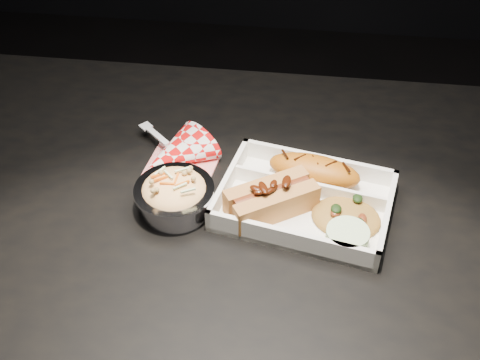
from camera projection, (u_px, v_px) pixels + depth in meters
The scene contains 8 objects.
dining_table at pixel (263, 255), 0.96m from camera, with size 1.20×0.80×0.75m.
food_tray at pixel (305, 203), 0.90m from camera, with size 0.28×0.23×0.04m.
fried_pastry at pixel (314, 170), 0.93m from camera, with size 0.14×0.06×0.04m, color #B05D11.
hotdog at pixel (271, 197), 0.88m from camera, with size 0.14×0.12×0.06m.
fried_rice_mound at pixel (347, 212), 0.87m from camera, with size 0.10×0.08×0.03m, color #AF7B33.
cupcake_liner at pixel (347, 238), 0.83m from camera, with size 0.06×0.06×0.03m, color beige.
foil_coleslaw_cup at pixel (174, 194), 0.89m from camera, with size 0.12×0.12×0.07m.
napkin_fork at pixel (177, 154), 0.98m from camera, with size 0.15×0.15×0.10m.
Camera 1 is at (0.04, -0.63, 1.39)m, focal length 45.00 mm.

